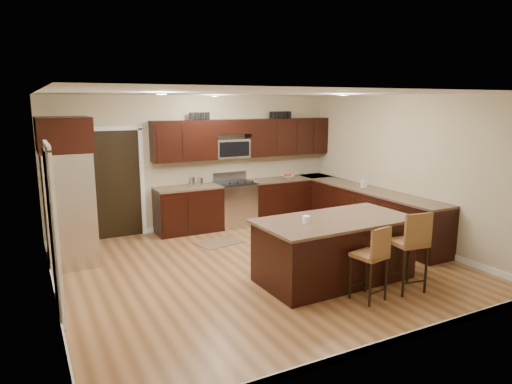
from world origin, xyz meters
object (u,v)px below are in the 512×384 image
island (334,251)px  refrigerator (68,190)px  range (235,204)px  stool_mid (373,255)px  stool_right (411,242)px

island → refrigerator: refrigerator is taller
range → refrigerator: 3.49m
island → stool_mid: bearing=-92.6°
island → refrigerator: (-3.34, 2.52, 0.78)m
range → stool_mid: 4.21m
island → refrigerator: size_ratio=0.99×
range → stool_right: 4.28m
range → island: (0.04, -3.37, -0.04)m
stool_right → refrigerator: (-3.98, 3.37, 0.50)m
refrigerator → stool_right: bearing=-40.3°
range → island: size_ratio=0.48×
stool_right → island: bearing=133.8°
island → range: bearing=89.2°
island → stool_right: (0.64, -0.85, 0.28)m
range → stool_mid: bearing=-89.7°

